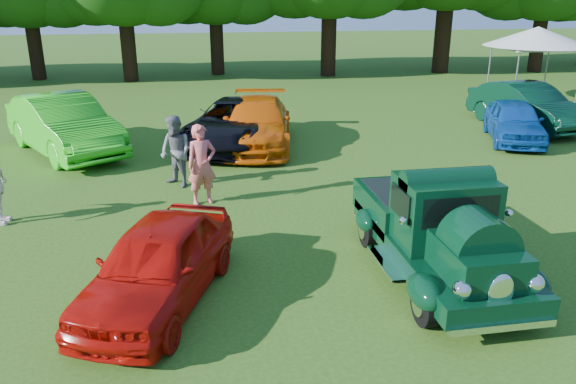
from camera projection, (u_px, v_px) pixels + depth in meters
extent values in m
plane|color=#295012|center=(356.00, 278.00, 9.48)|extent=(120.00, 120.00, 0.00)
cylinder|color=black|center=(426.00, 303.00, 8.07)|extent=(0.21, 0.70, 0.70)
cylinder|color=black|center=(526.00, 293.00, 8.33)|extent=(0.21, 0.70, 0.70)
cylinder|color=black|center=(368.00, 229.00, 10.58)|extent=(0.21, 0.70, 0.70)
cylinder|color=black|center=(447.00, 223.00, 10.84)|extent=(0.21, 0.70, 0.70)
cube|color=black|center=(437.00, 247.00, 9.47)|extent=(1.64, 4.28, 0.32)
cube|color=black|center=(476.00, 261.00, 8.15)|extent=(1.05, 1.38, 0.59)
cube|color=black|center=(444.00, 212.00, 9.12)|extent=(1.48, 1.09, 1.14)
cube|color=black|center=(460.00, 212.00, 8.57)|extent=(1.24, 0.06, 0.49)
cube|color=black|center=(409.00, 205.00, 10.59)|extent=(1.64, 1.95, 0.55)
cube|color=black|center=(410.00, 192.00, 10.50)|extent=(1.41, 1.71, 0.05)
ellipsoid|color=black|center=(425.00, 292.00, 8.00)|extent=(0.47, 0.82, 0.47)
ellipsoid|color=black|center=(530.00, 282.00, 8.27)|extent=(0.47, 0.82, 0.47)
ellipsoid|color=black|center=(366.00, 220.00, 10.51)|extent=(0.36, 0.68, 0.40)
ellipsoid|color=black|center=(450.00, 215.00, 10.79)|extent=(0.36, 0.68, 0.40)
ellipsoid|color=white|center=(501.00, 293.00, 7.53)|extent=(0.38, 0.12, 0.57)
sphere|color=white|center=(462.00, 290.00, 7.49)|extent=(0.27, 0.27, 0.27)
sphere|color=white|center=(535.00, 283.00, 7.66)|extent=(0.27, 0.27, 0.27)
cube|color=white|center=(502.00, 326.00, 7.55)|extent=(1.54, 0.10, 0.10)
cube|color=white|center=(390.00, 206.00, 11.63)|extent=(1.54, 0.10, 0.10)
imported|color=#AA0D07|center=(158.00, 263.00, 8.60)|extent=(2.80, 4.08, 1.29)
imported|color=green|center=(64.00, 125.00, 16.52)|extent=(4.22, 5.39, 1.71)
imported|color=black|center=(235.00, 123.00, 17.36)|extent=(3.99, 5.63, 1.42)
imported|color=#DC5B07|center=(257.00, 123.00, 17.33)|extent=(2.82, 5.23, 1.44)
imported|color=navy|center=(514.00, 121.00, 17.95)|extent=(2.78, 4.11, 1.30)
imported|color=black|center=(527.00, 106.00, 19.70)|extent=(2.36, 4.89, 1.55)
imported|color=#DA5A5B|center=(202.00, 165.00, 12.54)|extent=(0.77, 0.61, 1.83)
imported|color=slate|center=(176.00, 152.00, 13.68)|extent=(1.06, 1.08, 1.76)
cube|color=silver|center=(536.00, 47.00, 23.24)|extent=(3.18, 3.18, 0.12)
cone|color=silver|center=(537.00, 36.00, 23.09)|extent=(4.66, 4.66, 0.78)
cylinder|color=slate|center=(516.00, 82.00, 22.33)|extent=(0.06, 0.06, 2.33)
cylinder|color=slate|center=(489.00, 73.00, 24.79)|extent=(0.06, 0.06, 2.33)
cylinder|color=slate|center=(546.00, 72.00, 24.97)|extent=(0.06, 0.06, 2.33)
cylinder|color=black|center=(35.00, 45.00, 30.13)|extent=(0.74, 0.74, 3.69)
cylinder|color=black|center=(128.00, 44.00, 29.55)|extent=(0.77, 0.77, 3.86)
cylinder|color=black|center=(217.00, 41.00, 32.01)|extent=(0.75, 0.75, 3.77)
cylinder|color=black|center=(329.00, 37.00, 31.39)|extent=(0.85, 0.85, 4.23)
cylinder|color=black|center=(443.00, 31.00, 32.61)|extent=(0.95, 0.95, 4.76)
cylinder|color=black|center=(539.00, 37.00, 33.05)|extent=(0.79, 0.79, 3.97)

